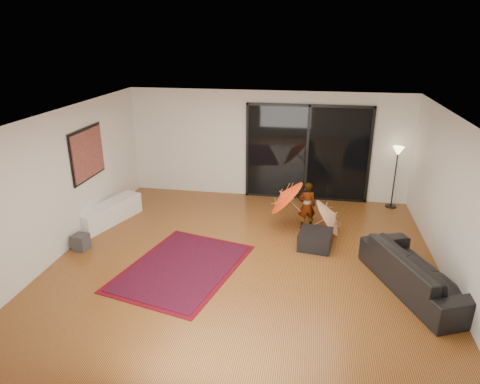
% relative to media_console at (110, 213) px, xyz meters
% --- Properties ---
extents(floor, '(7.00, 7.00, 0.00)m').
position_rel_media_console_xyz_m(floor, '(3.25, -1.24, -0.23)').
color(floor, '#9F5E2B').
rests_on(floor, ground).
extents(ceiling, '(7.00, 7.00, 0.00)m').
position_rel_media_console_xyz_m(ceiling, '(3.25, -1.24, 2.47)').
color(ceiling, white).
rests_on(ceiling, wall_back).
extents(wall_back, '(7.00, 0.00, 7.00)m').
position_rel_media_console_xyz_m(wall_back, '(3.25, 2.26, 1.12)').
color(wall_back, silver).
rests_on(wall_back, floor).
extents(wall_front, '(7.00, 0.00, 7.00)m').
position_rel_media_console_xyz_m(wall_front, '(3.25, -4.74, 1.12)').
color(wall_front, silver).
rests_on(wall_front, floor).
extents(wall_left, '(0.00, 7.00, 7.00)m').
position_rel_media_console_xyz_m(wall_left, '(-0.25, -1.24, 1.12)').
color(wall_left, silver).
rests_on(wall_left, floor).
extents(wall_right, '(0.00, 7.00, 7.00)m').
position_rel_media_console_xyz_m(wall_right, '(6.75, -1.24, 1.12)').
color(wall_right, silver).
rests_on(wall_right, floor).
extents(sliding_door, '(3.06, 0.07, 2.40)m').
position_rel_media_console_xyz_m(sliding_door, '(4.25, 2.23, 0.97)').
color(sliding_door, black).
rests_on(sliding_door, wall_back).
extents(painting, '(0.04, 1.28, 1.08)m').
position_rel_media_console_xyz_m(painting, '(-0.21, -0.24, 1.42)').
color(painting, black).
rests_on(painting, wall_left).
extents(media_console, '(0.91, 1.71, 0.46)m').
position_rel_media_console_xyz_m(media_console, '(0.00, 0.00, 0.00)').
color(media_console, white).
rests_on(media_console, floor).
extents(speaker, '(0.31, 0.31, 0.31)m').
position_rel_media_console_xyz_m(speaker, '(0.00, -1.28, -0.07)').
color(speaker, '#424244').
rests_on(speaker, floor).
extents(persian_rug, '(2.38, 2.90, 0.02)m').
position_rel_media_console_xyz_m(persian_rug, '(2.17, -1.64, -0.22)').
color(persian_rug, '#5B0712').
rests_on(persian_rug, floor).
extents(sofa, '(1.73, 2.46, 0.67)m').
position_rel_media_console_xyz_m(sofa, '(6.20, -1.62, 0.10)').
color(sofa, black).
rests_on(sofa, floor).
extents(ottoman, '(0.70, 0.70, 0.35)m').
position_rel_media_console_xyz_m(ottoman, '(4.53, -0.42, -0.05)').
color(ottoman, black).
rests_on(ottoman, floor).
extents(floor_lamp, '(0.26, 0.26, 1.51)m').
position_rel_media_console_xyz_m(floor_lamp, '(6.35, 2.01, 0.96)').
color(floor_lamp, black).
rests_on(floor_lamp, floor).
extents(child, '(0.44, 0.35, 1.06)m').
position_rel_media_console_xyz_m(child, '(4.32, 0.42, 0.30)').
color(child, '#999999').
rests_on(child, floor).
extents(parasol_orange, '(0.75, 0.92, 0.91)m').
position_rel_media_console_xyz_m(parasol_orange, '(3.77, 0.37, 0.50)').
color(parasol_orange, '#F9390D').
rests_on(parasol_orange, child).
extents(parasol_white, '(0.65, 0.86, 0.94)m').
position_rel_media_console_xyz_m(parasol_white, '(4.92, 0.27, 0.27)').
color(parasol_white, silver).
rests_on(parasol_white, floor).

